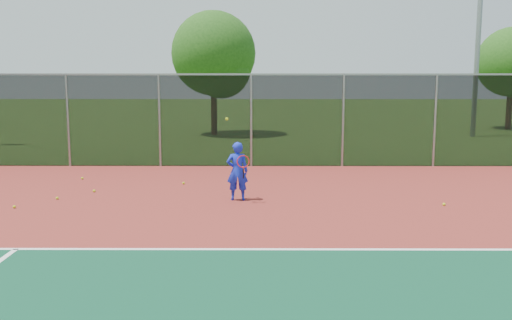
# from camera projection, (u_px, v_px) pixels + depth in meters

# --- Properties ---
(court_apron) EXTENTS (30.00, 20.00, 0.02)m
(court_apron) POSITION_uv_depth(u_px,v_px,m) (434.00, 270.00, 8.94)
(court_apron) COLOR maroon
(court_apron) RESTS_ON ground
(fence_back) EXTENTS (30.00, 0.06, 3.03)m
(fence_back) POSITION_uv_depth(u_px,v_px,m) (343.00, 119.00, 18.58)
(fence_back) COLOR black
(fence_back) RESTS_ON court_apron
(tennis_player) EXTENTS (0.59, 0.59, 2.00)m
(tennis_player) POSITION_uv_depth(u_px,v_px,m) (237.00, 171.00, 13.71)
(tennis_player) COLOR #162CD6
(tennis_player) RESTS_ON court_apron
(practice_ball_0) EXTENTS (0.07, 0.07, 0.07)m
(practice_ball_0) POSITION_uv_depth(u_px,v_px,m) (444.00, 204.00, 13.21)
(practice_ball_0) COLOR #BBD618
(practice_ball_0) RESTS_ON court_apron
(practice_ball_2) EXTENTS (0.07, 0.07, 0.07)m
(practice_ball_2) POSITION_uv_depth(u_px,v_px,m) (14.00, 207.00, 12.97)
(practice_ball_2) COLOR #BBD618
(practice_ball_2) RESTS_ON court_apron
(practice_ball_4) EXTENTS (0.07, 0.07, 0.07)m
(practice_ball_4) POSITION_uv_depth(u_px,v_px,m) (57.00, 198.00, 13.86)
(practice_ball_4) COLOR #BBD618
(practice_ball_4) RESTS_ON court_apron
(practice_ball_5) EXTENTS (0.07, 0.07, 0.07)m
(practice_ball_5) POSITION_uv_depth(u_px,v_px,m) (94.00, 191.00, 14.71)
(practice_ball_5) COLOR #BBD618
(practice_ball_5) RESTS_ON court_apron
(practice_ball_6) EXTENTS (0.07, 0.07, 0.07)m
(practice_ball_6) POSITION_uv_depth(u_px,v_px,m) (82.00, 178.00, 16.46)
(practice_ball_6) COLOR #BBD618
(practice_ball_6) RESTS_ON court_apron
(practice_ball_8) EXTENTS (0.07, 0.07, 0.07)m
(practice_ball_8) POSITION_uv_depth(u_px,v_px,m) (184.00, 183.00, 15.75)
(practice_ball_8) COLOR #BBD618
(practice_ball_8) RESTS_ON court_apron
(tree_back_left) EXTENTS (4.14, 4.14, 6.08)m
(tree_back_left) POSITION_uv_depth(u_px,v_px,m) (215.00, 57.00, 27.83)
(tree_back_left) COLOR #3C2716
(tree_back_left) RESTS_ON ground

